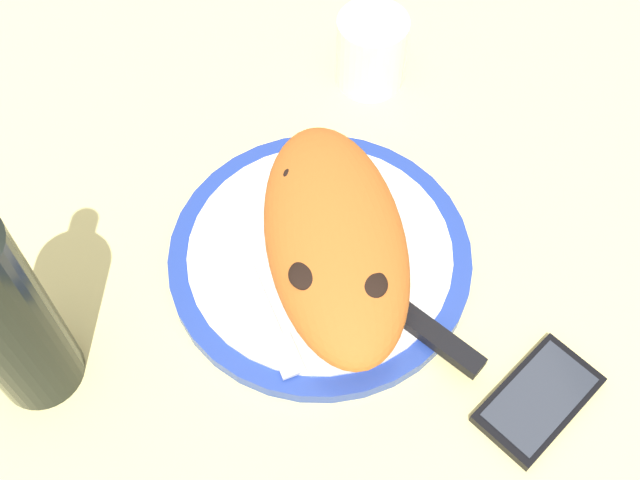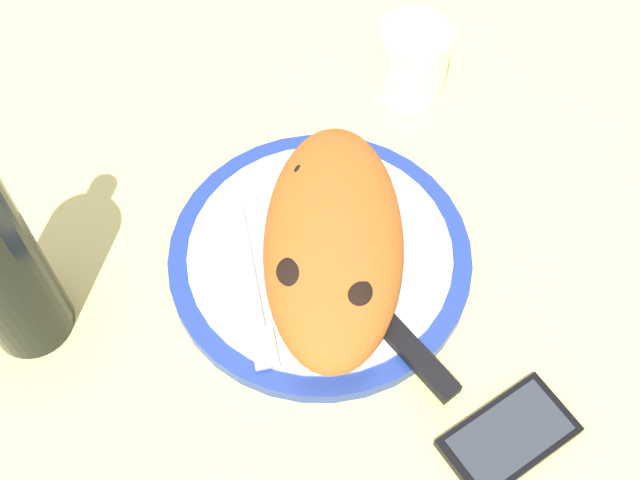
{
  "view_description": "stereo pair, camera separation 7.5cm",
  "coord_description": "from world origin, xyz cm",
  "px_view_note": "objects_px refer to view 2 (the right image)",
  "views": [
    {
      "loc": [
        38.61,
        -10.66,
        67.73
      ],
      "look_at": [
        0.0,
        0.0,
        3.88
      ],
      "focal_mm": 44.77,
      "sensor_mm": 36.0,
      "label": 1
    },
    {
      "loc": [
        39.93,
        -3.25,
        67.73
      ],
      "look_at": [
        0.0,
        0.0,
        3.88
      ],
      "focal_mm": 44.77,
      "sensor_mm": 36.0,
      "label": 2
    }
  ],
  "objects_px": {
    "water_glass": "(412,65)",
    "smartphone": "(509,436)",
    "plate": "(320,256)",
    "calzone": "(333,242)",
    "fork": "(255,297)",
    "knife": "(394,332)"
  },
  "relations": [
    {
      "from": "plate",
      "to": "knife",
      "type": "xyz_separation_m",
      "value": [
        0.09,
        0.06,
        0.01
      ]
    },
    {
      "from": "calzone",
      "to": "water_glass",
      "type": "xyz_separation_m",
      "value": [
        -0.23,
        0.11,
        -0.02
      ]
    },
    {
      "from": "water_glass",
      "to": "smartphone",
      "type": "bearing_deg",
      "value": 3.88
    },
    {
      "from": "water_glass",
      "to": "knife",
      "type": "bearing_deg",
      "value": -10.91
    },
    {
      "from": "calzone",
      "to": "knife",
      "type": "distance_m",
      "value": 0.1
    },
    {
      "from": "knife",
      "to": "smartphone",
      "type": "bearing_deg",
      "value": 42.14
    },
    {
      "from": "fork",
      "to": "knife",
      "type": "xyz_separation_m",
      "value": [
        0.05,
        0.12,
        0.0
      ]
    },
    {
      "from": "plate",
      "to": "calzone",
      "type": "distance_m",
      "value": 0.05
    },
    {
      "from": "plate",
      "to": "fork",
      "type": "bearing_deg",
      "value": -54.15
    },
    {
      "from": "plate",
      "to": "water_glass",
      "type": "height_order",
      "value": "water_glass"
    },
    {
      "from": "smartphone",
      "to": "water_glass",
      "type": "bearing_deg",
      "value": -176.12
    },
    {
      "from": "fork",
      "to": "smartphone",
      "type": "bearing_deg",
      "value": 55.65
    },
    {
      "from": "plate",
      "to": "smartphone",
      "type": "height_order",
      "value": "plate"
    },
    {
      "from": "knife",
      "to": "water_glass",
      "type": "relative_size",
      "value": 2.33
    },
    {
      "from": "water_glass",
      "to": "calzone",
      "type": "bearing_deg",
      "value": -25.03
    },
    {
      "from": "fork",
      "to": "water_glass",
      "type": "distance_m",
      "value": 0.33
    },
    {
      "from": "fork",
      "to": "knife",
      "type": "distance_m",
      "value": 0.13
    },
    {
      "from": "smartphone",
      "to": "plate",
      "type": "bearing_deg",
      "value": -142.37
    },
    {
      "from": "plate",
      "to": "smartphone",
      "type": "xyz_separation_m",
      "value": [
        0.19,
        0.15,
        -0.0
      ]
    },
    {
      "from": "knife",
      "to": "water_glass",
      "type": "bearing_deg",
      "value": 169.09
    },
    {
      "from": "knife",
      "to": "plate",
      "type": "bearing_deg",
      "value": -147.74
    },
    {
      "from": "plate",
      "to": "calzone",
      "type": "bearing_deg",
      "value": 44.98
    }
  ]
}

